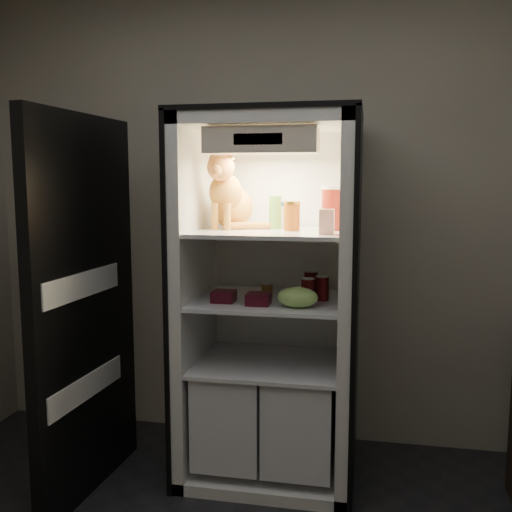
# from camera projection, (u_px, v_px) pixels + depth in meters

# --- Properties ---
(room_shell) EXTENTS (3.60, 3.60, 3.60)m
(room_shell) POSITION_uv_depth(u_px,v_px,m) (186.00, 149.00, 1.53)
(room_shell) COLOR white
(room_shell) RESTS_ON floor
(refrigerator) EXTENTS (0.90, 0.72, 1.88)m
(refrigerator) POSITION_uv_depth(u_px,v_px,m) (271.00, 324.00, 2.99)
(refrigerator) COLOR white
(refrigerator) RESTS_ON floor
(fridge_door) EXTENTS (0.12, 0.87, 1.85)m
(fridge_door) POSITION_uv_depth(u_px,v_px,m) (85.00, 310.00, 2.76)
(fridge_door) COLOR black
(fridge_door) RESTS_ON floor
(tabby_cat) EXTENTS (0.35, 0.40, 0.42)m
(tabby_cat) POSITION_uv_depth(u_px,v_px,m) (229.00, 198.00, 2.97)
(tabby_cat) COLOR #B26316
(tabby_cat) RESTS_ON refrigerator
(parmesan_shaker) EXTENTS (0.07, 0.07, 0.17)m
(parmesan_shaker) POSITION_uv_depth(u_px,v_px,m) (275.00, 212.00, 2.93)
(parmesan_shaker) COLOR green
(parmesan_shaker) RESTS_ON refrigerator
(mayo_tub) EXTENTS (0.10, 0.10, 0.14)m
(mayo_tub) POSITION_uv_depth(u_px,v_px,m) (278.00, 215.00, 3.00)
(mayo_tub) COLOR white
(mayo_tub) RESTS_ON refrigerator
(salsa_jar) EXTENTS (0.08, 0.08, 0.15)m
(salsa_jar) POSITION_uv_depth(u_px,v_px,m) (292.00, 216.00, 2.83)
(salsa_jar) COLOR maroon
(salsa_jar) RESTS_ON refrigerator
(pepper_jar) EXTENTS (0.13, 0.13, 0.22)m
(pepper_jar) POSITION_uv_depth(u_px,v_px,m) (334.00, 208.00, 2.87)
(pepper_jar) COLOR #9D2615
(pepper_jar) RESTS_ON refrigerator
(cream_carton) EXTENTS (0.07, 0.07, 0.12)m
(cream_carton) POSITION_uv_depth(u_px,v_px,m) (327.00, 222.00, 2.65)
(cream_carton) COLOR white
(cream_carton) RESTS_ON refrigerator
(soda_can_a) EXTENTS (0.07, 0.07, 0.13)m
(soda_can_a) POSITION_uv_depth(u_px,v_px,m) (311.00, 283.00, 2.98)
(soda_can_a) COLOR black
(soda_can_a) RESTS_ON refrigerator
(soda_can_b) EXTENTS (0.07, 0.07, 0.12)m
(soda_can_b) POSITION_uv_depth(u_px,v_px,m) (322.00, 288.00, 2.86)
(soda_can_b) COLOR black
(soda_can_b) RESTS_ON refrigerator
(soda_can_c) EXTENTS (0.07, 0.07, 0.12)m
(soda_can_c) POSITION_uv_depth(u_px,v_px,m) (308.00, 290.00, 2.80)
(soda_can_c) COLOR black
(soda_can_c) RESTS_ON refrigerator
(condiment_jar) EXTENTS (0.06, 0.06, 0.08)m
(condiment_jar) POSITION_uv_depth(u_px,v_px,m) (267.00, 290.00, 2.92)
(condiment_jar) COLOR brown
(condiment_jar) RESTS_ON refrigerator
(grape_bag) EXTENTS (0.19, 0.14, 0.10)m
(grape_bag) POSITION_uv_depth(u_px,v_px,m) (298.00, 297.00, 2.70)
(grape_bag) COLOR #97C35B
(grape_bag) RESTS_ON refrigerator
(berry_box_left) EXTENTS (0.11, 0.11, 0.06)m
(berry_box_left) POSITION_uv_depth(u_px,v_px,m) (224.00, 296.00, 2.83)
(berry_box_left) COLOR #4C0C19
(berry_box_left) RESTS_ON refrigerator
(berry_box_right) EXTENTS (0.11, 0.11, 0.06)m
(berry_box_right) POSITION_uv_depth(u_px,v_px,m) (259.00, 299.00, 2.76)
(berry_box_right) COLOR #4C0C19
(berry_box_right) RESTS_ON refrigerator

